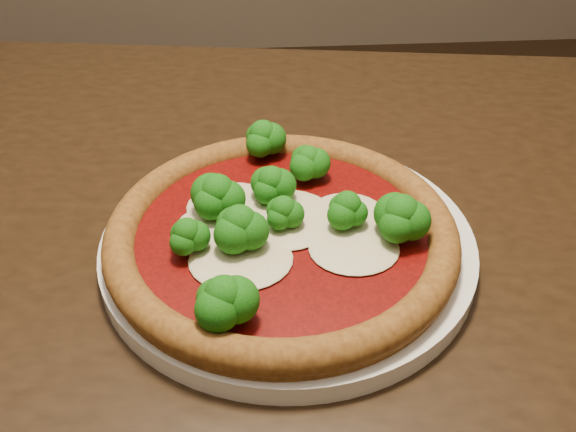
{
  "coord_description": "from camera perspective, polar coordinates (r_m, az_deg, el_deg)",
  "views": [
    {
      "loc": [
        0.16,
        -0.65,
        1.12
      ],
      "look_at": [
        0.19,
        -0.22,
        0.79
      ],
      "focal_mm": 40.0,
      "sensor_mm": 36.0,
      "label": 1
    }
  ],
  "objects": [
    {
      "name": "plate",
      "position": [
        0.56,
        0.0,
        -2.51
      ],
      "size": [
        0.32,
        0.32,
        0.02
      ],
      "primitive_type": "cylinder",
      "color": "silver",
      "rests_on": "dining_table"
    },
    {
      "name": "pizza",
      "position": [
        0.54,
        -0.66,
        -1.17
      ],
      "size": [
        0.3,
        0.3,
        0.06
      ],
      "rotation": [
        0.0,
        0.0,
        -0.13
      ],
      "color": "brown",
      "rests_on": "plate"
    },
    {
      "name": "dining_table",
      "position": [
        0.66,
        -1.87,
        -7.2
      ],
      "size": [
        1.39,
        0.98,
        0.75
      ],
      "rotation": [
        0.0,
        0.0,
        -0.14
      ],
      "color": "black",
      "rests_on": "floor"
    }
  ]
}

